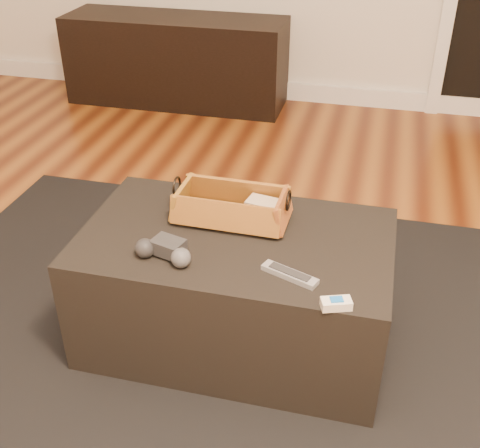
% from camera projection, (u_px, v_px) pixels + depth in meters
% --- Properties ---
extents(floor, '(5.00, 5.50, 0.01)m').
position_uv_depth(floor, '(173.00, 395.00, 1.93)').
color(floor, brown).
rests_on(floor, ground).
extents(baseboard, '(5.00, 0.04, 0.12)m').
position_uv_depth(baseboard, '(305.00, 92.00, 4.14)').
color(baseboard, white).
rests_on(baseboard, floor).
extents(media_cabinet, '(1.45, 0.45, 0.57)m').
position_uv_depth(media_cabinet, '(177.00, 61.00, 4.01)').
color(media_cabinet, black).
rests_on(media_cabinet, floor).
extents(area_rug, '(2.60, 2.00, 0.01)m').
position_uv_depth(area_rug, '(232.00, 345.00, 2.11)').
color(area_rug, black).
rests_on(area_rug, floor).
extents(ottoman, '(1.00, 0.60, 0.42)m').
position_uv_depth(ottoman, '(236.00, 288.00, 2.04)').
color(ottoman, black).
rests_on(ottoman, area_rug).
extents(tv_remote, '(0.20, 0.06, 0.02)m').
position_uv_depth(tv_remote, '(225.00, 214.00, 1.99)').
color(tv_remote, black).
rests_on(tv_remote, wicker_basket).
extents(cloth_bundle, '(0.12, 0.09, 0.06)m').
position_uv_depth(cloth_bundle, '(263.00, 208.00, 1.99)').
color(cloth_bundle, '#C9A98C').
rests_on(cloth_bundle, wicker_basket).
extents(wicker_basket, '(0.39, 0.21, 0.13)m').
position_uv_depth(wicker_basket, '(232.00, 208.00, 1.99)').
color(wicker_basket, '#A17024').
rests_on(wicker_basket, ottoman).
extents(game_controller, '(0.19, 0.12, 0.06)m').
position_uv_depth(game_controller, '(165.00, 250.00, 1.80)').
color(game_controller, '#262628').
rests_on(game_controller, ottoman).
extents(silver_remote, '(0.18, 0.10, 0.02)m').
position_uv_depth(silver_remote, '(290.00, 274.00, 1.74)').
color(silver_remote, gray).
rests_on(silver_remote, ottoman).
extents(cream_gadget, '(0.09, 0.07, 0.03)m').
position_uv_depth(cream_gadget, '(336.00, 304.00, 1.62)').
color(cream_gadget, white).
rests_on(cream_gadget, ottoman).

